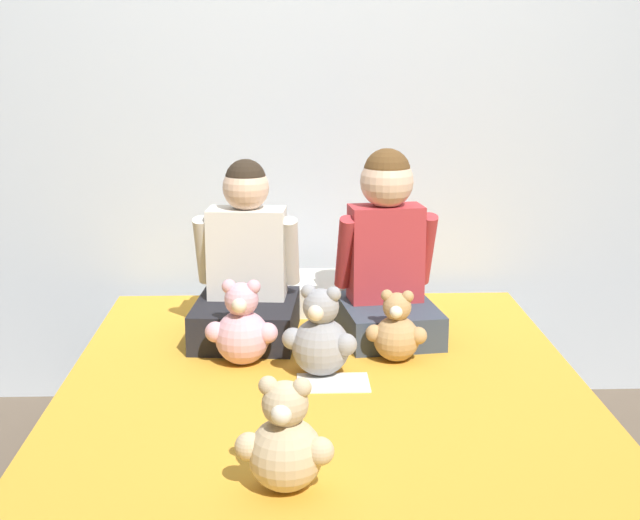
# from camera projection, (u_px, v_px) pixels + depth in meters

# --- Properties ---
(wall_behind_bed) EXTENTS (8.00, 0.06, 2.50)m
(wall_behind_bed) POSITION_uv_depth(u_px,v_px,m) (314.00, 88.00, 3.43)
(wall_behind_bed) COLOR silver
(wall_behind_bed) RESTS_ON ground_plane
(bed) EXTENTS (1.54, 1.89, 0.46)m
(bed) POSITION_uv_depth(u_px,v_px,m) (324.00, 458.00, 2.64)
(bed) COLOR #473828
(bed) RESTS_ON ground_plane
(child_on_left) EXTENTS (0.36, 0.42, 0.59)m
(child_on_left) POSITION_uv_depth(u_px,v_px,m) (246.00, 273.00, 2.96)
(child_on_left) COLOR black
(child_on_left) RESTS_ON bed
(child_on_right) EXTENTS (0.36, 0.41, 0.63)m
(child_on_right) POSITION_uv_depth(u_px,v_px,m) (387.00, 258.00, 2.97)
(child_on_right) COLOR #384251
(child_on_right) RESTS_ON bed
(teddy_bear_held_by_left_child) EXTENTS (0.22, 0.17, 0.27)m
(teddy_bear_held_by_left_child) POSITION_uv_depth(u_px,v_px,m) (242.00, 329.00, 2.72)
(teddy_bear_held_by_left_child) COLOR #DBA3B2
(teddy_bear_held_by_left_child) RESTS_ON bed
(teddy_bear_held_by_right_child) EXTENTS (0.19, 0.14, 0.23)m
(teddy_bear_held_by_right_child) POSITION_uv_depth(u_px,v_px,m) (397.00, 331.00, 2.75)
(teddy_bear_held_by_right_child) COLOR tan
(teddy_bear_held_by_right_child) RESTS_ON bed
(teddy_bear_between_children) EXTENTS (0.22, 0.17, 0.28)m
(teddy_bear_between_children) POSITION_uv_depth(u_px,v_px,m) (321.00, 338.00, 2.63)
(teddy_bear_between_children) COLOR #939399
(teddy_bear_between_children) RESTS_ON bed
(teddy_bear_at_foot_of_bed) EXTENTS (0.22, 0.17, 0.26)m
(teddy_bear_at_foot_of_bed) POSITION_uv_depth(u_px,v_px,m) (285.00, 443.00, 1.96)
(teddy_bear_at_foot_of_bed) COLOR #D1B78E
(teddy_bear_at_foot_of_bed) RESTS_ON bed
(pillow_at_headboard) EXTENTS (0.46, 0.29, 0.11)m
(pillow_at_headboard) POSITION_uv_depth(u_px,v_px,m) (316.00, 293.00, 3.31)
(pillow_at_headboard) COLOR silver
(pillow_at_headboard) RESTS_ON bed
(sign_card) EXTENTS (0.21, 0.15, 0.00)m
(sign_card) POSITION_uv_depth(u_px,v_px,m) (333.00, 383.00, 2.59)
(sign_card) COLOR white
(sign_card) RESTS_ON bed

